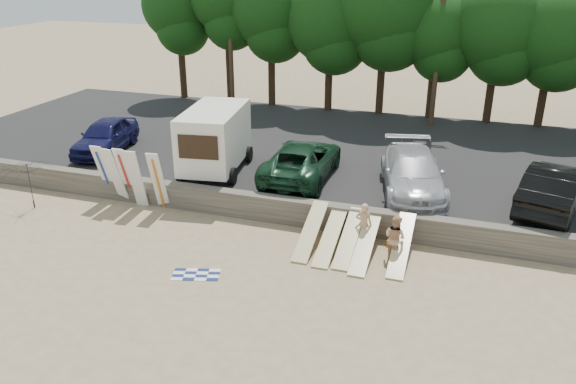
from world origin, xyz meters
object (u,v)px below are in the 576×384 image
at_px(car_1, 302,160).
at_px(car_3, 555,188).
at_px(cooler, 354,236).
at_px(box_trailer, 215,137).
at_px(beachgoer_b, 395,238).
at_px(beach_umbrella, 29,185).
at_px(car_2, 413,173).
at_px(beachgoer_a, 364,224).
at_px(car_0, 105,136).

xyz_separation_m(car_1, car_3, (9.76, -0.22, 0.09)).
relative_size(car_1, cooler, 14.42).
bearing_deg(box_trailer, beachgoer_b, -34.29).
distance_m(car_3, beach_umbrella, 20.15).
height_order(box_trailer, beach_umbrella, box_trailer).
xyz_separation_m(box_trailer, car_2, (8.40, 0.24, -0.73)).
height_order(beachgoer_a, beachgoer_b, same).
distance_m(box_trailer, beachgoer_a, 8.11).
distance_m(car_0, car_1, 9.88).
bearing_deg(car_1, car_2, 175.76).
bearing_deg(beachgoer_a, beach_umbrella, 4.28).
bearing_deg(beachgoer_b, box_trailer, 5.45).
xyz_separation_m(car_2, beach_umbrella, (-14.44, -4.77, -0.52)).
xyz_separation_m(car_0, beach_umbrella, (0.07, -5.27, -0.49)).
bearing_deg(beach_umbrella, car_1, 26.97).
xyz_separation_m(car_0, car_3, (19.64, -0.49, 0.08)).
bearing_deg(car_2, beachgoer_a, -120.74).
bearing_deg(car_2, car_0, 165.32).
xyz_separation_m(car_2, car_3, (5.13, 0.01, 0.04)).
bearing_deg(car_0, beachgoer_b, -28.13).
xyz_separation_m(car_3, cooler, (-6.69, -3.43, -1.39)).
relative_size(car_0, car_1, 0.83).
relative_size(beachgoer_a, beachgoer_b, 1.00).
relative_size(car_1, car_2, 0.98).
bearing_deg(cooler, beachgoer_a, -45.89).
height_order(box_trailer, car_0, box_trailer).
relative_size(car_0, beachgoer_a, 2.88).
height_order(cooler, beach_umbrella, beach_umbrella).
distance_m(beachgoer_a, beach_umbrella, 13.29).
distance_m(car_2, car_3, 5.13).
relative_size(car_0, cooler, 12.01).
bearing_deg(car_3, car_0, 14.14).
xyz_separation_m(box_trailer, beach_umbrella, (-6.03, -4.52, -1.25)).
bearing_deg(beach_umbrella, cooler, 5.98).
distance_m(box_trailer, beach_umbrella, 7.64).
relative_size(car_0, car_3, 0.88).
xyz_separation_m(beachgoer_a, beachgoer_b, (1.19, -0.67, 0.00)).
bearing_deg(car_0, car_1, -11.31).
bearing_deg(cooler, car_2, 53.14).
distance_m(car_1, beachgoer_b, 6.53).
relative_size(car_3, cooler, 13.64).
bearing_deg(car_2, car_1, 164.52).
relative_size(car_2, beach_umbrella, 2.54).
xyz_separation_m(car_1, car_2, (4.64, -0.22, 0.05)).
distance_m(car_1, beachgoer_a, 5.23).
bearing_deg(beachgoer_a, car_0, -17.84).
relative_size(car_2, cooler, 14.69).
distance_m(beachgoer_a, beachgoer_b, 1.36).
xyz_separation_m(car_2, beachgoer_a, (-1.19, -3.66, -0.72)).
height_order(box_trailer, car_1, box_trailer).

